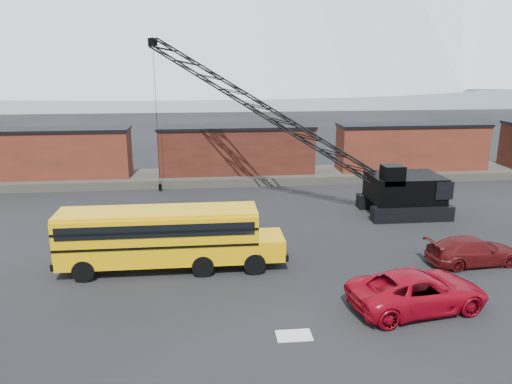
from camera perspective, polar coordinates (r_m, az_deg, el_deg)
ground at (r=23.93m, az=1.44°, el=-11.22°), size 160.00×160.00×0.00m
gravel_berm at (r=44.55m, az=-2.17°, el=1.78°), size 120.00×5.00×0.70m
boxcar_west_near at (r=45.90m, az=-22.61°, el=4.10°), size 13.70×3.10×4.17m
boxcar_mid at (r=44.06m, az=-2.20°, el=4.84°), size 13.70×3.10×4.17m
boxcar_east_near at (r=47.82m, az=17.38°, el=4.98°), size 13.70×3.10×4.17m
snow_patch at (r=20.52m, az=4.37°, el=-16.04°), size 1.40×0.90×0.02m
school_bus at (r=25.99m, az=-10.27°, el=-4.97°), size 11.65×2.65×3.19m
red_pickup at (r=23.11m, az=18.02°, el=-10.67°), size 6.50×3.82×1.70m
maroon_suv at (r=28.96m, az=23.56°, el=-6.18°), size 5.15×2.46×1.45m
crawler_crane at (r=36.63m, az=0.73°, el=9.44°), size 20.70×10.56×12.26m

